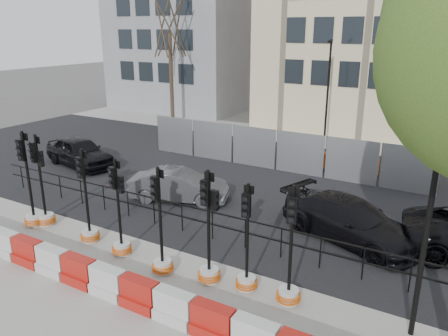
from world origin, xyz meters
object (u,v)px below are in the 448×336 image
Objects in this scene: traffic_signal_a at (32,207)px; traffic_signal_h at (289,280)px; car_a at (80,152)px; traffic_signal_d at (120,233)px; car_c at (350,220)px; lamp_post_near at (431,202)px.

traffic_signal_a reaches higher than traffic_signal_h.
traffic_signal_h is at bearing -99.73° from car_a.
traffic_signal_a is 0.74× the size of car_a.
traffic_signal_d is 9.85m from car_a.
car_a is 13.78m from car_c.
traffic_signal_h is 0.62× the size of car_c.
lamp_post_near is 1.31× the size of car_a.
car_a is at bearing 145.01° from traffic_signal_h.
traffic_signal_d is 0.60× the size of car_c.
lamp_post_near is 3.85m from traffic_signal_h.
traffic_signal_a is at bearing 168.86° from traffic_signal_h.
traffic_signal_d is 0.97× the size of traffic_signal_h.
traffic_signal_h is at bearing -174.81° from lamp_post_near.
traffic_signal_h is (9.39, 0.25, -0.05)m from traffic_signal_a.
car_c is at bearing 121.86° from lamp_post_near.
lamp_post_near is 5.32m from car_c.
car_c is at bearing 18.51° from traffic_signal_a.
traffic_signal_a is 6.96m from car_a.
traffic_signal_a is 4.06m from traffic_signal_d.
traffic_signal_a is 0.66× the size of car_c.
car_c is (-2.47, 3.97, -2.54)m from lamp_post_near.
traffic_signal_d is at bearing -6.05° from traffic_signal_a.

